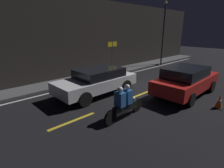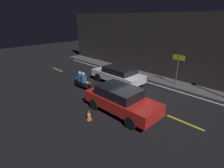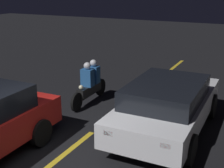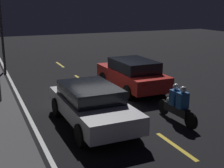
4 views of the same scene
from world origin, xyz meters
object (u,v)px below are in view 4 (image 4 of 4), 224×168
object	(u,v)px
street_lamp	(1,18)
sedan_white	(92,104)
motorcycle	(178,105)
taxi_red	(132,74)
traffic_cone_near	(171,83)

from	to	relation	value
street_lamp	sedan_white	bearing A→B (deg)	-168.24
street_lamp	motorcycle	bearing A→B (deg)	-155.20
sedan_white	motorcycle	xyz separation A→B (m)	(-0.96, -2.85, -0.12)
sedan_white	street_lamp	bearing A→B (deg)	-168.93
taxi_red	street_lamp	distance (m)	8.42
motorcycle	traffic_cone_near	size ratio (longest dim) A/B	3.55
motorcycle	street_lamp	xyz separation A→B (m)	(10.45, 4.83, 2.60)
taxi_red	motorcycle	distance (m)	4.36
taxi_red	motorcycle	world-z (taller)	taxi_red
motorcycle	street_lamp	world-z (taller)	street_lamp
sedan_white	street_lamp	xyz separation A→B (m)	(9.49, 1.98, 2.48)
sedan_white	taxi_red	bearing A→B (deg)	135.19
motorcycle	street_lamp	size ratio (longest dim) A/B	0.38
taxi_red	traffic_cone_near	xyz separation A→B (m)	(-0.59, -1.83, -0.50)
taxi_red	sedan_white	bearing A→B (deg)	135.16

